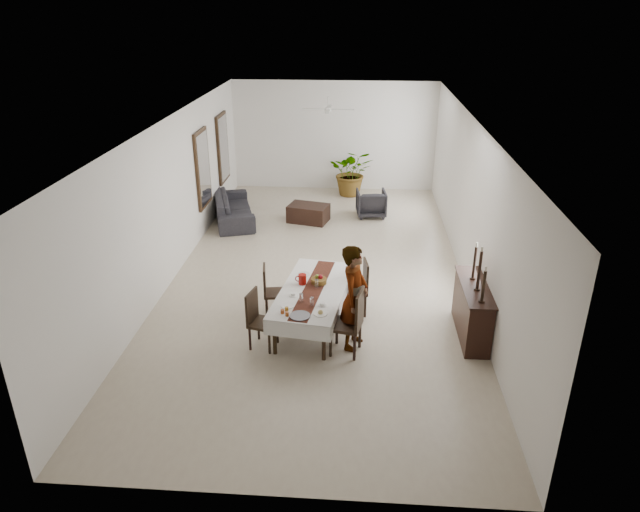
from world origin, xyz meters
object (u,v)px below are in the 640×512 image
Objects in this scene: sofa at (234,208)px; red_pitcher at (302,279)px; dining_table_top at (313,290)px; woman at (354,297)px; sideboard_body at (472,311)px.

red_pitcher is at bearing -171.45° from sofa.
sofa is (-2.52, 5.10, -0.33)m from dining_table_top.
dining_table_top is 5.70m from sofa.
woman is 1.18× the size of sideboard_body.
sideboard_body is 7.43m from sofa.
red_pitcher is 2.97m from sideboard_body.
woman reaches higher than dining_table_top.
dining_table_top is 1.45× the size of sideboard_body.
sofa is (-5.25, 5.26, -0.12)m from sideboard_body.
sideboard_body reaches higher than sofa.
dining_table_top is 0.30m from red_pitcher.
dining_table_top is at bearing 64.01° from woman.
dining_table_top reaches higher than sofa.
sofa is at bearing 124.35° from dining_table_top.
sideboard_body is (2.01, 0.47, -0.44)m from woman.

